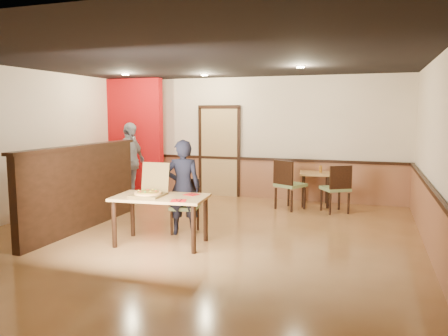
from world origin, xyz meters
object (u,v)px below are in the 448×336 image
Objects in this scene: main_table at (161,203)px; pizza_box at (149,192)px; side_table at (316,180)px; side_chair_right at (337,187)px; condiment at (321,169)px; passerby at (130,162)px; side_chair_left at (288,183)px; diner at (183,187)px; diner_chair at (186,203)px.

pizza_box reaches higher than main_table.
side_table is at bearing 57.13° from main_table.
main_table is 1.50× the size of side_chair_right.
condiment reaches higher than main_table.
passerby is at bearing -168.44° from condiment.
passerby is at bearing 123.41° from pizza_box.
condiment is at bearing -73.72° from passerby.
passerby is (-2.16, 2.75, 0.25)m from main_table.
side_chair_left is 1.36× the size of side_table.
main_table is 3.81m from side_chair_right.
diner is 10.03× the size of condiment.
side_chair_left is (1.38, 2.98, -0.07)m from main_table.
side_chair_right is (0.97, 0.01, -0.03)m from side_chair_left.
diner_chair is at bearing -122.33° from side_table.
passerby is (-3.54, -0.23, 0.32)m from side_chair_left.
side_chair_right is at bearing 34.31° from diner_chair.
diner is 3.10m from passerby.
diner_chair is at bearing -104.19° from diner.
side_chair_right is (2.28, 2.22, 0.05)m from diner_chair.
main_table is at bearing -105.31° from diner_chair.
pizza_box is 3.53× the size of condiment.
passerby is at bearing 128.36° from diner_chair.
passerby is 3.41m from pizza_box.
pizza_box is (-0.25, -0.79, 0.32)m from diner_chair.
condiment is at bearing -88.61° from side_chair_right.
diner_chair reaches higher than main_table.
condiment is at bearing 57.22° from pizza_box.
side_table is at bearing 176.03° from condiment.
diner reaches higher than diner_chair.
side_table is (0.49, 0.62, -0.02)m from side_chair_left.
main_table is 0.79m from diner_chair.
diner_chair is 3.42m from condiment.
main_table is 0.24m from pizza_box.
pizza_box is at bearing 91.46° from side_chair_left.
passerby is 4.21m from condiment.
passerby reaches higher than side_table.
main_table is 0.93× the size of diner.
main_table is at bearing -118.63° from condiment.
side_chair_left is 1.87× the size of pizza_box.
side_chair_right reaches higher than side_table.
side_chair_left is 0.66× the size of diner.
side_chair_right is 4.53m from passerby.
side_chair_left reaches higher than condiment.
side_table is 0.48× the size of diner.
side_chair_right is 0.77m from condiment.
pizza_box is at bearing -117.49° from diner_chair.
side_table is (1.79, 2.83, 0.06)m from diner_chair.
diner_chair is at bearing -126.97° from passerby.
passerby is at bearing -65.13° from diner.
diner is (-2.26, -2.37, 0.25)m from side_chair_right.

